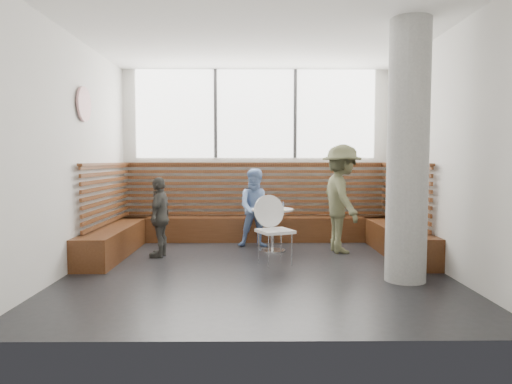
{
  "coord_description": "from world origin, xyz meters",
  "views": [
    {
      "loc": [
        -0.06,
        -6.19,
        1.51
      ],
      "look_at": [
        0.0,
        1.0,
        1.0
      ],
      "focal_mm": 32.0,
      "sensor_mm": 36.0,
      "label": 1
    }
  ],
  "objects_px": {
    "child_back": "(257,208)",
    "cafe_chair": "(275,224)",
    "concrete_column": "(408,152)",
    "cafe_table": "(272,221)",
    "child_left": "(160,217)",
    "adult_man": "(342,199)"
  },
  "relations": [
    {
      "from": "concrete_column",
      "to": "cafe_table",
      "type": "distance_m",
      "value": 2.67
    },
    {
      "from": "concrete_column",
      "to": "child_back",
      "type": "relative_size",
      "value": 2.36
    },
    {
      "from": "child_back",
      "to": "cafe_chair",
      "type": "bearing_deg",
      "value": -80.83
    },
    {
      "from": "concrete_column",
      "to": "cafe_chair",
      "type": "relative_size",
      "value": 3.21
    },
    {
      "from": "concrete_column",
      "to": "child_back",
      "type": "xyz_separation_m",
      "value": [
        -1.83,
        2.23,
        -0.92
      ]
    },
    {
      "from": "concrete_column",
      "to": "child_back",
      "type": "distance_m",
      "value": 3.03
    },
    {
      "from": "cafe_table",
      "to": "cafe_chair",
      "type": "bearing_deg",
      "value": -90.27
    },
    {
      "from": "child_back",
      "to": "child_left",
      "type": "relative_size",
      "value": 1.09
    },
    {
      "from": "child_back",
      "to": "child_left",
      "type": "bearing_deg",
      "value": -155.03
    },
    {
      "from": "child_left",
      "to": "cafe_table",
      "type": "bearing_deg",
      "value": 108.48
    },
    {
      "from": "cafe_chair",
      "to": "child_left",
      "type": "xyz_separation_m",
      "value": [
        -1.77,
        0.51,
        0.03
      ]
    },
    {
      "from": "concrete_column",
      "to": "adult_man",
      "type": "distance_m",
      "value": 1.97
    },
    {
      "from": "cafe_table",
      "to": "adult_man",
      "type": "distance_m",
      "value": 1.19
    },
    {
      "from": "concrete_column",
      "to": "child_left",
      "type": "height_order",
      "value": "concrete_column"
    },
    {
      "from": "concrete_column",
      "to": "cafe_table",
      "type": "bearing_deg",
      "value": 130.42
    },
    {
      "from": "concrete_column",
      "to": "child_left",
      "type": "distance_m",
      "value": 3.78
    },
    {
      "from": "concrete_column",
      "to": "cafe_chair",
      "type": "bearing_deg",
      "value": 148.96
    },
    {
      "from": "child_back",
      "to": "child_left",
      "type": "xyz_separation_m",
      "value": [
        -1.51,
        -0.77,
        -0.06
      ]
    },
    {
      "from": "cafe_chair",
      "to": "child_back",
      "type": "relative_size",
      "value": 0.73
    },
    {
      "from": "cafe_table",
      "to": "adult_man",
      "type": "bearing_deg",
      "value": -3.7
    },
    {
      "from": "concrete_column",
      "to": "cafe_table",
      "type": "height_order",
      "value": "concrete_column"
    },
    {
      "from": "cafe_chair",
      "to": "child_left",
      "type": "height_order",
      "value": "child_left"
    }
  ]
}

